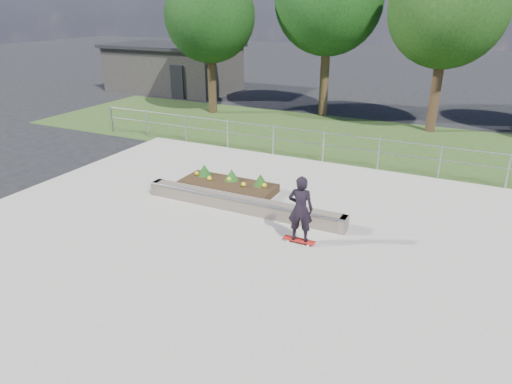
# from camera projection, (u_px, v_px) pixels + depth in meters

# --- Properties ---
(ground) EXTENTS (120.00, 120.00, 0.00)m
(ground) POSITION_uv_depth(u_px,v_px,m) (220.00, 256.00, 10.58)
(ground) COLOR black
(ground) RESTS_ON ground
(grass_verge) EXTENTS (30.00, 8.00, 0.02)m
(grass_verge) POSITION_uv_depth(u_px,v_px,m) (348.00, 139.00, 19.72)
(grass_verge) COLOR #2B441B
(grass_verge) RESTS_ON ground
(concrete_slab) EXTENTS (15.00, 15.00, 0.06)m
(concrete_slab) POSITION_uv_depth(u_px,v_px,m) (220.00, 255.00, 10.57)
(concrete_slab) COLOR #A29D90
(concrete_slab) RESTS_ON ground
(fence) EXTENTS (20.06, 0.06, 1.20)m
(fence) POSITION_uv_depth(u_px,v_px,m) (324.00, 143.00, 16.52)
(fence) COLOR gray
(fence) RESTS_ON ground
(building) EXTENTS (8.40, 5.40, 3.00)m
(building) POSITION_uv_depth(u_px,v_px,m) (174.00, 67.00, 30.64)
(building) COLOR #292725
(building) RESTS_ON ground
(tree_far_left) EXTENTS (4.55, 4.55, 7.15)m
(tree_far_left) POSITION_uv_depth(u_px,v_px,m) (210.00, 17.00, 22.78)
(tree_far_left) COLOR black
(tree_far_left) RESTS_ON ground
(tree_mid_left) EXTENTS (5.25, 5.25, 8.25)m
(tree_mid_left) POSITION_uv_depth(u_px,v_px,m) (329.00, 0.00, 21.92)
(tree_mid_left) COLOR #372716
(tree_mid_left) RESTS_ON ground
(tree_mid_right) EXTENTS (4.90, 4.90, 7.70)m
(tree_mid_right) POSITION_uv_depth(u_px,v_px,m) (448.00, 9.00, 19.00)
(tree_mid_right) COLOR #352115
(tree_mid_right) RESTS_ON ground
(grind_ledge) EXTENTS (6.00, 0.44, 0.43)m
(grind_ledge) POSITION_uv_depth(u_px,v_px,m) (242.00, 204.00, 12.71)
(grind_ledge) COLOR brown
(grind_ledge) RESTS_ON concrete_slab
(planter_bed) EXTENTS (3.00, 1.20, 0.61)m
(planter_bed) POSITION_uv_depth(u_px,v_px,m) (229.00, 184.00, 14.17)
(planter_bed) COLOR black
(planter_bed) RESTS_ON concrete_slab
(skateboarder) EXTENTS (0.80, 0.49, 1.72)m
(skateboarder) POSITION_uv_depth(u_px,v_px,m) (301.00, 209.00, 10.73)
(skateboarder) COLOR white
(skateboarder) RESTS_ON concrete_slab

